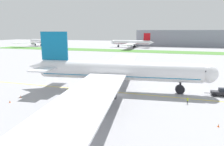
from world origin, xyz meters
TOP-DOWN VIEW (x-y plane):
  - ground_plane at (0.00, 0.00)m, footprint 600.00×600.00m
  - apron_taxi_line at (0.00, 1.79)m, footprint 280.00×0.36m
  - grass_median_strip at (0.00, 121.94)m, footprint 320.00×24.00m
  - airliner_foreground at (-2.15, 3.56)m, footprint 54.44×87.50m
  - pushback_tug at (25.97, 6.70)m, footprint 5.84×2.65m
  - ground_crew_wingwalker_port at (-13.35, -3.87)m, footprint 0.29×0.60m
  - ground_crew_marshaller_front at (17.38, -2.17)m, footprint 0.31×0.54m
  - traffic_cone_near_nose at (22.04, -13.17)m, footprint 0.36×0.36m
  - traffic_cone_port_wing at (-23.67, -13.72)m, footprint 0.36×0.36m
  - traffic_cone_starboard_wing at (-23.86, -9.87)m, footprint 0.36×0.36m
  - service_truck_baggage_loader at (-32.14, 33.29)m, footprint 5.78×2.91m
  - parked_airliner_far_left at (-133.21, 151.95)m, footprint 41.52×66.48m
  - parked_airliner_far_centre at (-28.28, 160.23)m, footprint 45.83×72.64m
  - terminal_building at (23.94, 192.71)m, footprint 104.15×20.00m

SIDE VIEW (x-z plane):
  - ground_plane at x=0.00m, z-range 0.00..0.00m
  - apron_taxi_line at x=0.00m, z-range 0.00..0.01m
  - grass_median_strip at x=0.00m, z-range 0.00..0.10m
  - traffic_cone_near_nose at x=22.04m, z-range -0.01..0.57m
  - traffic_cone_port_wing at x=-23.67m, z-range -0.01..0.57m
  - traffic_cone_starboard_wing at x=-23.86m, z-range -0.01..0.57m
  - ground_crew_marshaller_front at x=17.38m, z-range 0.17..1.73m
  - pushback_tug at x=25.97m, z-range -0.10..2.02m
  - ground_crew_wingwalker_port at x=-13.35m, z-range 0.18..1.89m
  - service_truck_baggage_loader at x=-32.14m, z-range 0.12..2.89m
  - parked_airliner_far_centre at x=-28.28m, z-range -2.38..12.47m
  - parked_airliner_far_left at x=-133.21m, z-range -2.42..12.66m
  - airliner_foreground at x=-2.15m, z-range -2.69..14.11m
  - terminal_building at x=23.94m, z-range 0.00..18.00m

